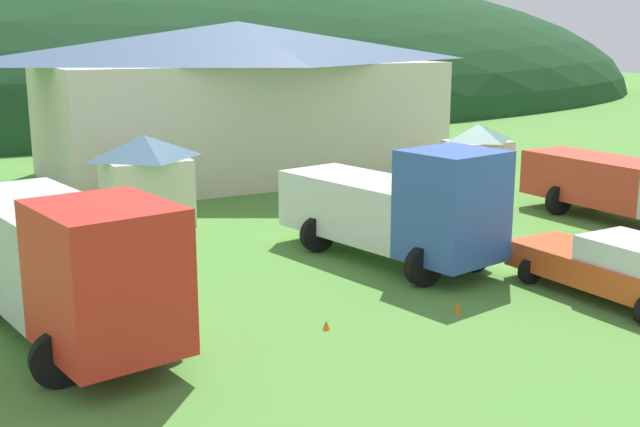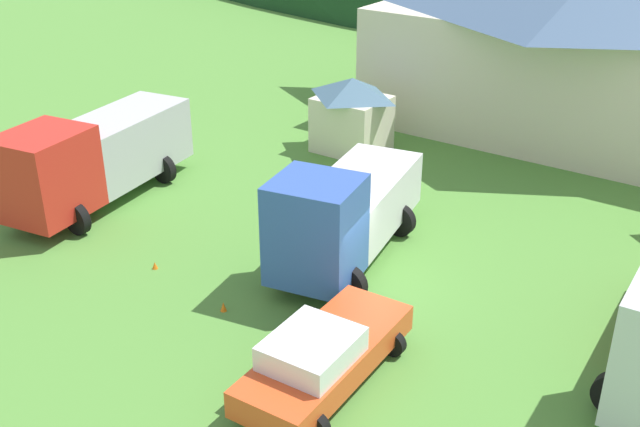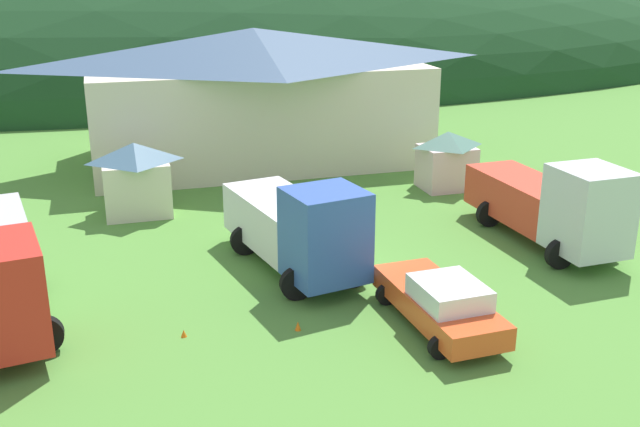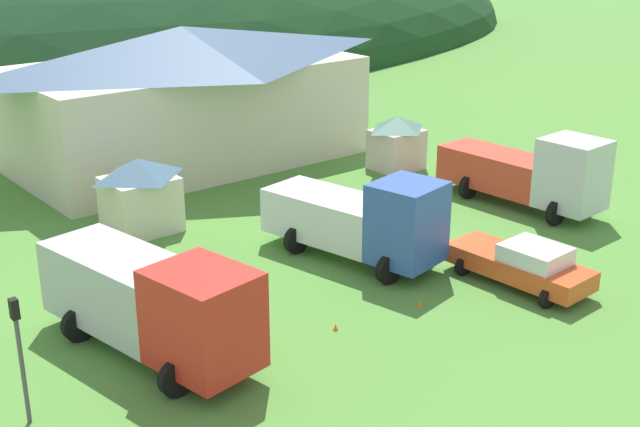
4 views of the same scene
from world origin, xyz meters
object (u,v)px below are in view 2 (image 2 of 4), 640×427
crane_truck_red (93,156)px  traffic_cone_mid_row (224,311)px  service_pickup_orange (323,356)px  traffic_cone_near_pickup (155,269)px  box_truck_blue (343,213)px  play_shed_cream (352,114)px  depot_building (584,51)px

crane_truck_red → traffic_cone_mid_row: size_ratio=14.77×
service_pickup_orange → traffic_cone_near_pickup: service_pickup_orange is taller
service_pickup_orange → box_truck_blue: bearing=-153.2°
box_truck_blue → traffic_cone_near_pickup: bearing=-61.4°
play_shed_cream → crane_truck_red: bearing=-115.6°
depot_building → crane_truck_red: bearing=-123.3°
box_truck_blue → service_pickup_orange: (2.97, -5.29, -0.89)m
service_pickup_orange → crane_truck_red: bearing=-109.3°
crane_truck_red → traffic_cone_mid_row: (8.56, -2.79, -1.84)m
crane_truck_red → service_pickup_orange: 13.30m
play_shed_cream → traffic_cone_mid_row: size_ratio=5.62×
crane_truck_red → service_pickup_orange: size_ratio=1.53×
service_pickup_orange → depot_building: bearing=-179.7°
crane_truck_red → box_truck_blue: (9.73, 1.48, -0.12)m
box_truck_blue → traffic_cone_near_pickup: (-4.49, -3.72, -1.72)m
play_shed_cream → crane_truck_red: (-4.68, -9.77, 0.20)m
depot_building → traffic_cone_mid_row: bearing=-98.5°
traffic_cone_mid_row → crane_truck_red: bearing=161.9°
depot_building → traffic_cone_near_pickup: size_ratio=42.05×
crane_truck_red → traffic_cone_mid_row: crane_truck_red is taller
traffic_cone_near_pickup → box_truck_blue: bearing=39.6°
depot_building → service_pickup_orange: bearing=-87.1°
depot_building → service_pickup_orange: size_ratio=3.47×
crane_truck_red → box_truck_blue: bearing=89.4°
depot_building → traffic_cone_mid_row: 21.06m
play_shed_cream → traffic_cone_mid_row: (3.89, -12.56, -1.64)m
traffic_cone_near_pickup → traffic_cone_mid_row: size_ratio=0.80×
box_truck_blue → traffic_cone_mid_row: bearing=-26.3°
box_truck_blue → traffic_cone_near_pickup: size_ratio=17.10×
crane_truck_red → box_truck_blue: size_ratio=1.08×
play_shed_cream → crane_truck_red: crane_truck_red is taller
play_shed_cream → traffic_cone_mid_row: 13.25m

